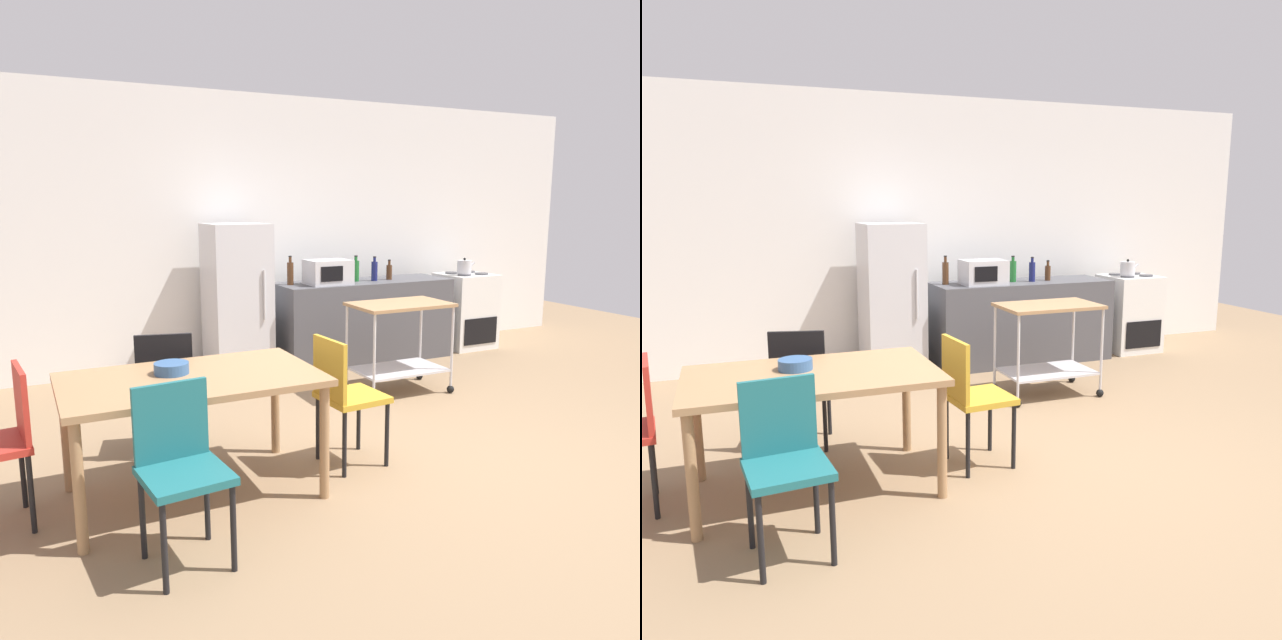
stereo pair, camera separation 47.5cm
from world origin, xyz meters
TOP-DOWN VIEW (x-y plane):
  - ground_plane at (0.00, 0.00)m, footprint 12.00×12.00m
  - back_wall at (0.00, 3.20)m, footprint 8.40×0.12m
  - kitchen_counter at (0.90, 2.60)m, footprint 2.00×0.64m
  - dining_table at (-1.69, 0.18)m, footprint 1.50×0.90m
  - chair_black at (-1.70, 0.89)m, footprint 0.48×0.48m
  - chair_mustard at (-0.67, 0.16)m, footprint 0.43×0.43m
  - chair_teal at (-1.93, -0.49)m, footprint 0.44×0.44m
  - stove_oven at (2.35, 2.62)m, footprint 0.60×0.61m
  - refrigerator at (-0.55, 2.70)m, footprint 0.60×0.63m
  - kitchen_cart at (0.58, 1.39)m, footprint 0.91×0.57m
  - bottle_soda at (0.03, 2.66)m, footprint 0.07×0.07m
  - microwave at (0.41, 2.52)m, footprint 0.46×0.35m
  - bottle_soy_sauce at (0.80, 2.61)m, footprint 0.07×0.07m
  - bottle_vinegar at (1.01, 2.56)m, footprint 0.07×0.07m
  - bottle_sparkling_water at (1.21, 2.58)m, footprint 0.06×0.06m
  - fruit_bowl at (-1.79, 0.29)m, footprint 0.21×0.21m
  - kettle at (2.23, 2.52)m, footprint 0.24×0.17m

SIDE VIEW (x-z plane):
  - ground_plane at x=0.00m, z-range 0.00..0.00m
  - kitchen_counter at x=0.90m, z-range 0.00..0.90m
  - stove_oven at x=2.35m, z-range -0.01..0.91m
  - chair_black at x=-1.70m, z-range 0.07..0.96m
  - chair_mustard at x=-0.67m, z-range 0.07..0.96m
  - chair_teal at x=-1.93m, z-range 0.07..0.96m
  - kitchen_cart at x=0.58m, z-range 0.15..1.00m
  - dining_table at x=-1.69m, z-range 0.30..1.05m
  - refrigerator at x=-0.55m, z-range 0.00..1.55m
  - fruit_bowl at x=-1.79m, z-range 0.75..0.82m
  - bottle_sparkling_water at x=1.21m, z-range 0.88..1.10m
  - kettle at x=2.23m, z-range 0.91..1.10m
  - bottle_vinegar at x=1.01m, z-range 0.88..1.15m
  - bottle_soy_sauce at x=0.80m, z-range 0.88..1.16m
  - bottle_soda at x=0.03m, z-range 0.87..1.18m
  - microwave at x=0.41m, z-range 0.90..1.16m
  - back_wall at x=0.00m, z-range 0.00..2.90m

